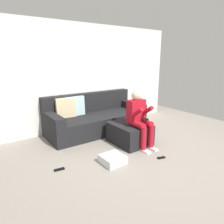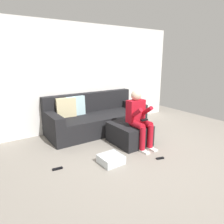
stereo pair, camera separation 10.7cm
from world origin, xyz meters
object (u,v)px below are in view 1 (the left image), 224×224
couch_sectional (95,118)px  remote_under_side_table (59,169)px  storage_bin (113,159)px  remote_by_storage_bin (122,157)px  person_seated (139,116)px  ottoman (129,133)px  remote_near_ottoman (161,158)px

couch_sectional → remote_under_side_table: couch_sectional is taller
storage_bin → remote_by_storage_bin: bearing=12.9°
couch_sectional → storage_bin: couch_sectional is taller
storage_bin → person_seated: bearing=19.0°
ottoman → person_seated: person_seated is taller
couch_sectional → remote_under_side_table: bearing=-138.0°
remote_near_ottoman → remote_under_side_table: 1.72m
person_seated → remote_near_ottoman: bearing=-94.2°
person_seated → remote_by_storage_bin: (-0.60, -0.23, -0.59)m
remote_near_ottoman → remote_by_storage_bin: (-0.55, 0.40, 0.00)m
couch_sectional → remote_under_side_table: size_ratio=14.48×
ottoman → remote_by_storage_bin: bearing=-140.6°
person_seated → storage_bin: (-0.83, -0.29, -0.54)m
ottoman → remote_by_storage_bin: size_ratio=4.69×
remote_by_storage_bin → couch_sectional: bearing=58.5°
couch_sectional → remote_near_ottoman: size_ratio=16.41×
ottoman → storage_bin: 0.92m
couch_sectional → ottoman: 1.06m
couch_sectional → person_seated: (0.28, -1.23, 0.29)m
storage_bin → couch_sectional: bearing=70.0°
person_seated → remote_under_side_table: size_ratio=6.90×
remote_near_ottoman → ottoman: bearing=108.3°
person_seated → storage_bin: size_ratio=3.01×
storage_bin → remote_near_ottoman: storage_bin is taller
couch_sectional → remote_by_storage_bin: couch_sectional is taller
remote_near_ottoman → remote_under_side_table: (-1.59, 0.65, 0.00)m
remote_under_side_table → couch_sectional: bearing=49.0°
ottoman → storage_bin: size_ratio=2.17×
remote_by_storage_bin → person_seated: bearing=1.9°
storage_bin → remote_by_storage_bin: size_ratio=2.16×
ottoman → remote_near_ottoman: size_ratio=5.63×
storage_bin → remote_under_side_table: bearing=159.6°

